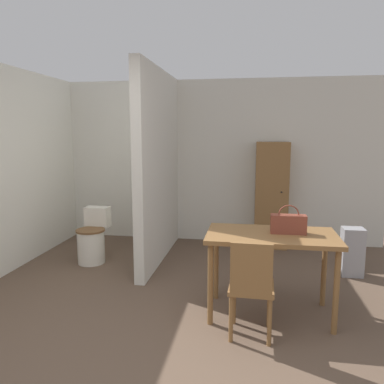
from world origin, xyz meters
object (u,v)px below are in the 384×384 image
(dining_table, at_px, (271,244))
(wooden_chair, at_px, (251,285))
(handbag, at_px, (288,224))
(wooden_cabinet, at_px, (271,195))
(space_heater, at_px, (352,252))
(toilet, at_px, (93,239))

(dining_table, bearing_deg, wooden_chair, -111.33)
(dining_table, distance_m, handbag, 0.24)
(wooden_cabinet, relative_size, space_heater, 2.70)
(dining_table, distance_m, wooden_chair, 0.53)
(dining_table, relative_size, wooden_chair, 1.39)
(wooden_cabinet, xyz_separation_m, space_heater, (0.91, -1.03, -0.49))
(wooden_cabinet, bearing_deg, space_heater, -48.47)
(dining_table, relative_size, space_heater, 2.04)
(toilet, height_order, space_heater, toilet)
(wooden_cabinet, bearing_deg, wooden_chair, -96.03)
(wooden_chair, height_order, toilet, wooden_chair)
(dining_table, distance_m, wooden_cabinet, 2.20)
(dining_table, height_order, toilet, dining_table)
(wooden_chair, xyz_separation_m, wooden_cabinet, (0.28, 2.64, 0.32))
(wooden_chair, xyz_separation_m, space_heater, (1.19, 1.61, -0.17))
(dining_table, distance_m, toilet, 2.55)
(dining_table, xyz_separation_m, space_heater, (1.02, 1.16, -0.40))
(toilet, relative_size, space_heater, 1.21)
(handbag, distance_m, wooden_cabinet, 2.16)
(handbag, bearing_deg, wooden_cabinet, 91.17)
(dining_table, distance_m, space_heater, 1.59)
(handbag, xyz_separation_m, space_heater, (0.87, 1.13, -0.59))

